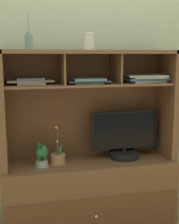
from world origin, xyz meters
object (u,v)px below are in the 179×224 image
object	(u,v)px
tv_monitor	(124,139)
potted_fern	(42,155)
ceramic_vase	(89,41)
magazine_stack_right	(88,81)
magazine_stack_left	(146,78)
magazine_stack_centre	(30,81)
potted_orchid	(58,158)
media_console	(89,173)
diffuser_bottle	(29,42)

from	to	relation	value
tv_monitor	potted_fern	distance (m)	0.74
tv_monitor	ceramic_vase	size ratio (longest dim) A/B	4.35
magazine_stack_right	magazine_stack_left	bearing A→B (deg)	0.64
magazine_stack_left	magazine_stack_centre	xyz separation A→B (m)	(-0.97, 0.09, -0.01)
potted_orchid	magazine_stack_left	size ratio (longest dim) A/B	0.88
magazine_stack_left	magazine_stack_right	world-z (taller)	magazine_stack_left
potted_orchid	potted_fern	world-z (taller)	potted_orchid
potted_fern	magazine_stack_right	world-z (taller)	magazine_stack_right
tv_monitor	magazine_stack_right	xyz separation A→B (m)	(-0.34, -0.06, 0.53)
magazine_stack_left	ceramic_vase	distance (m)	0.57
tv_monitor	magazine_stack_centre	bearing A→B (deg)	178.02
media_console	potted_orchid	xyz separation A→B (m)	(-0.28, -0.00, 0.16)
media_console	magazine_stack_right	world-z (taller)	media_console
media_console	magazine_stack_centre	bearing A→B (deg)	175.83
potted_fern	magazine_stack_left	bearing A→B (deg)	0.01
magazine_stack_left	potted_orchid	bearing A→B (deg)	176.25
tv_monitor	magazine_stack_right	bearing A→B (deg)	-169.64
media_console	ceramic_vase	size ratio (longest dim) A/B	11.07
potted_orchid	diffuser_bottle	distance (m)	0.99
magazine_stack_right	diffuser_bottle	distance (m)	0.56
media_console	magazine_stack_left	world-z (taller)	media_console
potted_fern	potted_orchid	bearing A→B (deg)	19.79
potted_fern	magazine_stack_centre	xyz separation A→B (m)	(-0.07, 0.09, 0.61)
tv_monitor	media_console	bearing A→B (deg)	-178.69
tv_monitor	diffuser_bottle	distance (m)	1.17
potted_orchid	magazine_stack_left	xyz separation A→B (m)	(0.76, -0.05, 0.67)
potted_orchid	magazine_stack_left	bearing A→B (deg)	-3.75
media_console	diffuser_bottle	distance (m)	1.23
magazine_stack_centre	diffuser_bottle	world-z (taller)	diffuser_bottle
magazine_stack_left	magazine_stack_centre	bearing A→B (deg)	174.97
potted_orchid	diffuser_bottle	world-z (taller)	diffuser_bottle
magazine_stack_right	magazine_stack_centre	bearing A→B (deg)	168.93
potted_orchid	magazine_stack_centre	xyz separation A→B (m)	(-0.21, 0.04, 0.66)
potted_orchid	ceramic_vase	distance (m)	1.01
potted_orchid	diffuser_bottle	xyz separation A→B (m)	(-0.21, 0.02, 0.97)
diffuser_bottle	magazine_stack_right	bearing A→B (deg)	-9.11
potted_fern	magazine_stack_left	distance (m)	1.09
magazine_stack_centre	diffuser_bottle	xyz separation A→B (m)	(0.00, -0.02, 0.31)
magazine_stack_left	diffuser_bottle	bearing A→B (deg)	175.94
potted_orchid	ceramic_vase	bearing A→B (deg)	0.80
magazine_stack_right	ceramic_vase	xyz separation A→B (m)	(0.02, 0.06, 0.32)
media_console	potted_fern	bearing A→B (deg)	-173.12
potted_orchid	magazine_stack_centre	size ratio (longest dim) A/B	0.85
ceramic_vase	media_console	bearing A→B (deg)	-90.00
potted_fern	diffuser_bottle	xyz separation A→B (m)	(-0.07, 0.07, 0.91)
potted_orchid	magazine_stack_centre	world-z (taller)	magazine_stack_centre
media_console	potted_orchid	distance (m)	0.32
tv_monitor	potted_orchid	size ratio (longest dim) A/B	1.85
media_console	ceramic_vase	xyz separation A→B (m)	(0.00, 0.00, 1.13)
magazine_stack_centre	ceramic_vase	xyz separation A→B (m)	(0.49, -0.03, 0.31)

